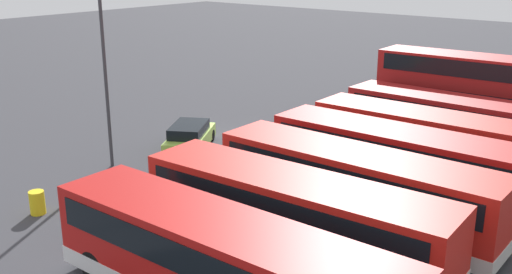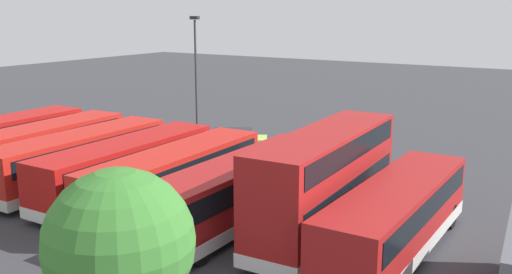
{
  "view_description": "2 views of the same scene",
  "coord_description": "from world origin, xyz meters",
  "views": [
    {
      "loc": [
        23.41,
        20.46,
        9.93
      ],
      "look_at": [
        1.3,
        2.35,
        1.01
      ],
      "focal_mm": 41.5,
      "sensor_mm": 36.0,
      "label": 1
    },
    {
      "loc": [
        -18.96,
        30.55,
        9.52
      ],
      "look_at": [
        -1.14,
        2.34,
        2.0
      ],
      "focal_mm": 39.6,
      "sensor_mm": 36.0,
      "label": 2
    }
  ],
  "objects": [
    {
      "name": "car_hatchback_silver",
      "position": [
        2.73,
        -0.98,
        0.7
      ],
      "size": [
        4.7,
        3.81,
        1.43
      ],
      "color": "#A5D14C",
      "rests_on": "ground"
    },
    {
      "name": "bus_single_deck_seventh",
      "position": [
        8.8,
        10.1,
        1.62
      ],
      "size": [
        3.17,
        11.08,
        2.95
      ],
      "color": "red",
      "rests_on": "ground"
    },
    {
      "name": "bus_single_deck_fifth",
      "position": [
        1.68,
        10.34,
        1.62
      ],
      "size": [
        2.78,
        11.2,
        2.95
      ],
      "color": "#B71411",
      "rests_on": "ground"
    },
    {
      "name": "bus_single_deck_fourth",
      "position": [
        -1.67,
        10.43,
        1.62
      ],
      "size": [
        2.9,
        11.41,
        2.95
      ],
      "color": "red",
      "rests_on": "ground"
    },
    {
      "name": "bus_single_deck_third",
      "position": [
        -5.39,
        10.29,
        1.62
      ],
      "size": [
        2.64,
        11.89,
        2.95
      ],
      "color": "#A51919",
      "rests_on": "ground"
    },
    {
      "name": "bus_single_deck_far_end",
      "position": [
        12.69,
        10.45,
        1.62
      ],
      "size": [
        2.83,
        11.57,
        2.95
      ],
      "color": "#B71411",
      "rests_on": "ground"
    },
    {
      "name": "waste_bin_yellow",
      "position": [
        12.23,
        0.09,
        0.47
      ],
      "size": [
        0.6,
        0.6,
        0.95
      ],
      "primitive_type": "cylinder",
      "color": "yellow",
      "rests_on": "ground"
    },
    {
      "name": "ground_plane",
      "position": [
        0.0,
        0.0,
        0.0
      ],
      "size": [
        140.0,
        140.0,
        0.0
      ],
      "primitive_type": "plane",
      "color": "#38383D"
    },
    {
      "name": "bus_single_deck_near_end",
      "position": [
        -12.5,
        10.01,
        1.62
      ],
      "size": [
        2.63,
        11.24,
        2.95
      ],
      "color": "#A51919",
      "rests_on": "ground"
    },
    {
      "name": "lamp_post_tall",
      "position": [
        6.9,
        -2.13,
        5.25
      ],
      "size": [
        0.7,
        0.3,
        9.1
      ],
      "color": "#38383D",
      "rests_on": "ground"
    },
    {
      "name": "bus_single_deck_sixth",
      "position": [
        5.24,
        10.37,
        1.62
      ],
      "size": [
        2.73,
        11.1,
        2.95
      ],
      "color": "red",
      "rests_on": "ground"
    },
    {
      "name": "bus_double_decker_second",
      "position": [
        -9.16,
        9.48,
        2.45
      ],
      "size": [
        3.05,
        10.83,
        4.55
      ],
      "color": "#A51919",
      "rests_on": "ground"
    }
  ]
}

